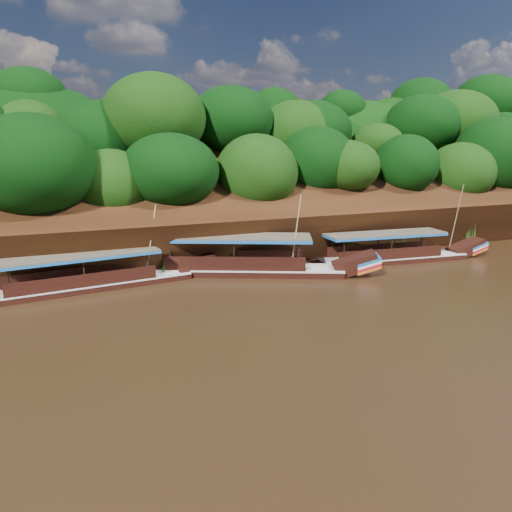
{
  "coord_description": "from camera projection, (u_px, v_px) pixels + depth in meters",
  "views": [
    {
      "loc": [
        -14.05,
        -23.62,
        8.93
      ],
      "look_at": [
        -1.04,
        7.0,
        1.43
      ],
      "focal_mm": 35.0,
      "sensor_mm": 36.0,
      "label": 1
    }
  ],
  "objects": [
    {
      "name": "reeds",
      "position": [
        223.0,
        259.0,
        35.81
      ],
      "size": [
        51.29,
        2.03,
        2.03
      ],
      "color": "#256218",
      "rests_on": "ground"
    },
    {
      "name": "boat_0",
      "position": [
        401.0,
        254.0,
        38.73
      ],
      "size": [
        14.38,
        3.79,
        6.38
      ],
      "rotation": [
        0.0,
        0.0,
        -0.1
      ],
      "color": "black",
      "rests_on": "ground"
    },
    {
      "name": "ground",
      "position": [
        321.0,
        303.0,
        28.53
      ],
      "size": [
        160.0,
        160.0,
        0.0
      ],
      "primitive_type": "plane",
      "color": "black",
      "rests_on": "ground"
    },
    {
      "name": "boat_1",
      "position": [
        259.0,
        266.0,
        34.79
      ],
      "size": [
        15.22,
        8.7,
        6.19
      ],
      "rotation": [
        0.0,
        0.0,
        -0.44
      ],
      "color": "black",
      "rests_on": "ground"
    },
    {
      "name": "riverbank",
      "position": [
        203.0,
        218.0,
        48.52
      ],
      "size": [
        120.0,
        30.06,
        19.4
      ],
      "color": "black",
      "rests_on": "ground"
    },
    {
      "name": "boat_2",
      "position": [
        106.0,
        279.0,
        31.71
      ],
      "size": [
        14.69,
        3.82,
        5.48
      ],
      "rotation": [
        0.0,
        0.0,
        0.13
      ],
      "color": "black",
      "rests_on": "ground"
    }
  ]
}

